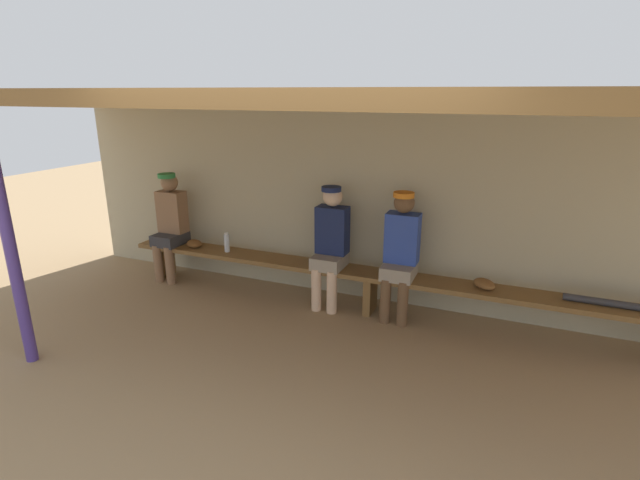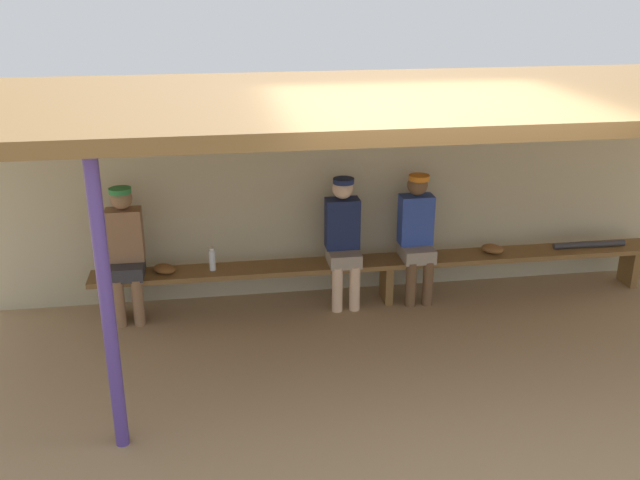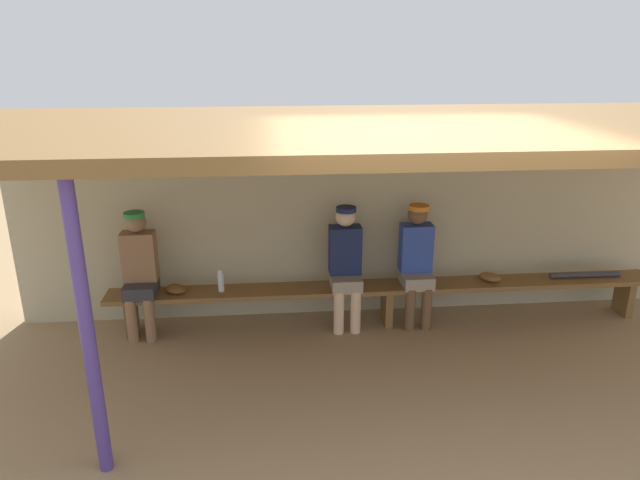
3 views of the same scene
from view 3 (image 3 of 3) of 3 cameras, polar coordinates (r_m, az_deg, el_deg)
name	(u,v)px [view 3 (image 3 of 3)]	position (r m, az deg, el deg)	size (l,w,h in m)	color
ground_plane	(422,405)	(5.28, 9.96, -15.66)	(24.00, 24.00, 0.00)	#9E7F59
back_wall	(382,217)	(6.57, 6.09, 2.30)	(8.00, 0.20, 2.20)	#B7AD8C
dugout_roof	(416,130)	(5.08, 9.39, 10.64)	(8.00, 2.80, 0.12)	brown
support_post	(88,334)	(4.27, -21.83, -8.59)	(0.10, 0.10, 2.20)	#4C388C
bench	(388,291)	(6.41, 6.64, -4.98)	(6.00, 0.36, 0.46)	brown
player_rightmost	(417,259)	(6.34, 9.45, -1.87)	(0.34, 0.42, 1.34)	gray
player_in_blue	(139,268)	(6.29, -17.28, -2.67)	(0.34, 0.42, 1.34)	#333338
player_shirtless_tan	(346,262)	(6.20, 2.53, -2.12)	(0.34, 0.42, 1.34)	gray
water_bottle_blue	(221,281)	(6.23, -9.69, -4.01)	(0.06, 0.06, 0.24)	silver
baseball_glove_worn	(490,277)	(6.69, 16.32, -3.50)	(0.24, 0.17, 0.09)	brown
baseball_glove_dark_brown	(176,289)	(6.31, -13.95, -4.68)	(0.24, 0.17, 0.09)	brown
baseball_bat	(585,275)	(7.15, 24.54, -3.13)	(0.07, 0.07, 0.80)	#333338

